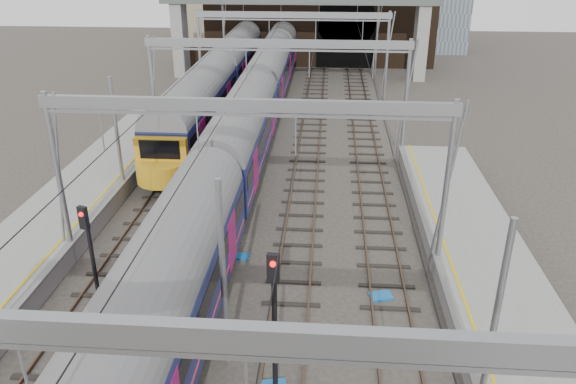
# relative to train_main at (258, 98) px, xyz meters

# --- Properties ---
(tracks) EXTENTS (14.40, 80.00, 0.22)m
(tracks) POSITION_rel_train_main_xyz_m (2.00, -12.62, -2.58)
(tracks) COLOR #4C3828
(tracks) RESTS_ON ground
(overhead_line) EXTENTS (16.80, 80.00, 8.00)m
(overhead_line) POSITION_rel_train_main_xyz_m (2.00, -6.13, 3.97)
(overhead_line) COLOR gray
(overhead_line) RESTS_ON ground
(retaining_wall) EXTENTS (28.00, 2.75, 9.00)m
(retaining_wall) POSITION_rel_train_main_xyz_m (3.40, 24.31, 1.73)
(retaining_wall) COLOR #2F1F15
(retaining_wall) RESTS_ON ground
(overbridge) EXTENTS (28.00, 3.00, 9.25)m
(overbridge) POSITION_rel_train_main_xyz_m (2.00, 18.38, 4.67)
(overbridge) COLOR gray
(overbridge) RESTS_ON ground
(train_main) EXTENTS (2.99, 68.98, 5.07)m
(train_main) POSITION_rel_train_main_xyz_m (0.00, 0.00, 0.00)
(train_main) COLOR black
(train_main) RESTS_ON ground
(train_second) EXTENTS (3.07, 35.45, 5.19)m
(train_second) POSITION_rel_train_main_xyz_m (-4.00, 5.39, 0.05)
(train_second) COLOR black
(train_second) RESTS_ON ground
(signal_near_left) EXTENTS (0.39, 0.47, 4.89)m
(signal_near_left) POSITION_rel_train_main_xyz_m (-3.41, -23.53, 0.48)
(signal_near_left) COLOR black
(signal_near_left) RESTS_ON ground
(signal_near_centre) EXTENTS (0.39, 0.48, 5.27)m
(signal_near_centre) POSITION_rel_train_main_xyz_m (3.80, -26.92, 0.69)
(signal_near_centre) COLOR black
(signal_near_centre) RESTS_ON ground
(equip_cover_b) EXTENTS (0.86, 0.64, 0.10)m
(equip_cover_b) POSITION_rel_train_main_xyz_m (1.36, -18.65, -2.55)
(equip_cover_b) COLOR #1763B0
(equip_cover_b) RESTS_ON ground
(equip_cover_c) EXTENTS (1.06, 0.88, 0.11)m
(equip_cover_c) POSITION_rel_train_main_xyz_m (7.69, -21.39, -2.55)
(equip_cover_c) COLOR #1763B0
(equip_cover_c) RESTS_ON ground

